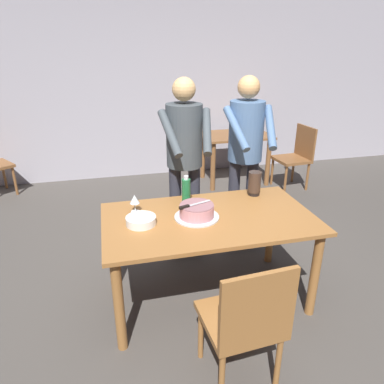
# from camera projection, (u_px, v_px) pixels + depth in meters

# --- Properties ---
(ground_plane) EXTENTS (14.00, 14.00, 0.00)m
(ground_plane) POSITION_uv_depth(u_px,v_px,m) (208.00, 296.00, 2.98)
(ground_plane) COLOR #4C4742
(back_wall) EXTENTS (10.00, 0.12, 2.70)m
(back_wall) POSITION_uv_depth(u_px,v_px,m) (150.00, 88.00, 5.35)
(back_wall) COLOR #ADA8B2
(back_wall) RESTS_ON ground_plane
(main_dining_table) EXTENTS (1.60, 0.90, 0.75)m
(main_dining_table) POSITION_uv_depth(u_px,v_px,m) (209.00, 229.00, 2.73)
(main_dining_table) COLOR #9E6633
(main_dining_table) RESTS_ON ground_plane
(cake_on_platter) EXTENTS (0.34, 0.34, 0.11)m
(cake_on_platter) POSITION_uv_depth(u_px,v_px,m) (197.00, 212.00, 2.66)
(cake_on_platter) COLOR silver
(cake_on_platter) RESTS_ON main_dining_table
(cake_knife) EXTENTS (0.26, 0.11, 0.02)m
(cake_knife) POSITION_uv_depth(u_px,v_px,m) (189.00, 206.00, 2.60)
(cake_knife) COLOR silver
(cake_knife) RESTS_ON cake_on_platter
(plate_stack) EXTENTS (0.22, 0.22, 0.06)m
(plate_stack) POSITION_uv_depth(u_px,v_px,m) (141.00, 221.00, 2.57)
(plate_stack) COLOR white
(plate_stack) RESTS_ON main_dining_table
(wine_glass_near) EXTENTS (0.08, 0.08, 0.14)m
(wine_glass_near) POSITION_uv_depth(u_px,v_px,m) (135.00, 200.00, 2.73)
(wine_glass_near) COLOR silver
(wine_glass_near) RESTS_ON main_dining_table
(water_bottle) EXTENTS (0.07, 0.07, 0.25)m
(water_bottle) POSITION_uv_depth(u_px,v_px,m) (186.00, 191.00, 2.86)
(water_bottle) COLOR #1E6B38
(water_bottle) RESTS_ON main_dining_table
(hurricane_lamp) EXTENTS (0.11, 0.11, 0.21)m
(hurricane_lamp) POSITION_uv_depth(u_px,v_px,m) (254.00, 183.00, 3.05)
(hurricane_lamp) COLOR black
(hurricane_lamp) RESTS_ON main_dining_table
(person_cutting_cake) EXTENTS (0.47, 0.56, 1.72)m
(person_cutting_cake) POSITION_uv_depth(u_px,v_px,m) (185.00, 152.00, 3.15)
(person_cutting_cake) COLOR #2D2D38
(person_cutting_cake) RESTS_ON ground_plane
(person_standing_beside) EXTENTS (0.47, 0.56, 1.72)m
(person_standing_beside) POSITION_uv_depth(u_px,v_px,m) (246.00, 147.00, 3.30)
(person_standing_beside) COLOR #2D2D38
(person_standing_beside) RESTS_ON ground_plane
(chair_near_side) EXTENTS (0.47, 0.47, 0.90)m
(chair_near_side) POSITION_uv_depth(u_px,v_px,m) (246.00, 320.00, 2.04)
(chair_near_side) COLOR #9E6633
(chair_near_side) RESTS_ON ground_plane
(background_table) EXTENTS (1.00, 0.70, 0.74)m
(background_table) POSITION_uv_depth(u_px,v_px,m) (235.00, 145.00, 5.28)
(background_table) COLOR brown
(background_table) RESTS_ON ground_plane
(background_chair_0) EXTENTS (0.48, 0.48, 0.90)m
(background_chair_0) POSITION_uv_depth(u_px,v_px,m) (296.00, 155.00, 5.10)
(background_chair_0) COLOR brown
(background_chair_0) RESTS_ON ground_plane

